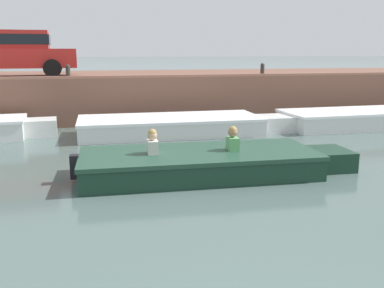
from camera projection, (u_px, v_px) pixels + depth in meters
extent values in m
plane|color=#4C605B|center=(167.00, 179.00, 8.30)|extent=(400.00, 400.00, 0.00)
cube|color=brown|center=(126.00, 93.00, 17.01)|extent=(60.00, 6.00, 1.57)
cube|color=#925F4C|center=(133.00, 76.00, 14.09)|extent=(60.00, 0.24, 0.08)
cube|color=white|center=(41.00, 127.00, 12.52)|extent=(0.95, 0.94, 0.49)
cube|color=white|center=(170.00, 127.00, 12.69)|extent=(5.30, 2.13, 0.45)
cube|color=white|center=(270.00, 123.00, 13.35)|extent=(1.07, 1.14, 0.45)
cube|color=white|center=(170.00, 118.00, 12.63)|extent=(5.36, 2.19, 0.08)
cube|color=brown|center=(157.00, 122.00, 12.57)|extent=(0.27, 1.85, 0.06)
cube|color=white|center=(366.00, 119.00, 14.03)|extent=(5.59, 2.05, 0.47)
cube|color=white|center=(273.00, 124.00, 13.21)|extent=(1.13, 1.08, 0.47)
cube|color=white|center=(367.00, 111.00, 13.97)|extent=(5.65, 2.11, 0.08)
cube|color=brown|center=(378.00, 114.00, 14.09)|extent=(0.28, 1.74, 0.06)
cube|color=#193828|center=(199.00, 165.00, 8.47)|extent=(4.63, 1.95, 0.41)
cube|color=#193828|center=(326.00, 159.00, 8.99)|extent=(0.95, 1.01, 0.41)
cube|color=#244836|center=(199.00, 153.00, 8.42)|extent=(4.69, 2.01, 0.08)
cube|color=brown|center=(182.00, 159.00, 8.38)|extent=(0.30, 1.61, 0.06)
cube|color=black|center=(75.00, 167.00, 8.00)|extent=(0.17, 0.21, 0.45)
cube|color=#66B26B|center=(232.00, 148.00, 8.53)|extent=(0.21, 0.33, 0.44)
sphere|color=#A37556|center=(233.00, 132.00, 8.47)|extent=(0.19, 0.19, 0.19)
sphere|color=tan|center=(233.00, 130.00, 8.46)|extent=(0.17, 0.17, 0.17)
cube|color=silver|center=(153.00, 152.00, 8.23)|extent=(0.21, 0.33, 0.44)
sphere|color=tan|center=(152.00, 135.00, 8.17)|extent=(0.19, 0.19, 0.19)
sphere|color=tan|center=(152.00, 133.00, 8.16)|extent=(0.17, 0.17, 0.17)
cube|color=#B2231E|center=(13.00, 58.00, 14.62)|extent=(4.28, 1.92, 0.64)
cube|color=#B2231E|center=(16.00, 40.00, 14.54)|extent=(2.17, 1.61, 0.60)
cube|color=black|center=(16.00, 40.00, 14.54)|extent=(2.26, 1.65, 0.33)
cylinder|color=black|center=(52.00, 68.00, 14.21)|extent=(0.61, 0.21, 0.60)
cylinder|color=black|center=(54.00, 67.00, 15.87)|extent=(0.61, 0.21, 0.60)
cylinder|color=#2D2B28|center=(68.00, 73.00, 13.73)|extent=(0.14, 0.14, 0.35)
sphere|color=#2D2B28|center=(68.00, 67.00, 13.69)|extent=(0.15, 0.15, 0.15)
cylinder|color=#2D2B28|center=(262.00, 71.00, 15.22)|extent=(0.14, 0.14, 0.35)
sphere|color=#2D2B28|center=(263.00, 65.00, 15.18)|extent=(0.15, 0.15, 0.15)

